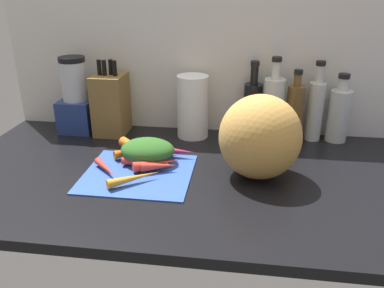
# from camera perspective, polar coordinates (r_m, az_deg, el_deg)

# --- Properties ---
(ground_plane) EXTENTS (1.70, 0.80, 0.03)m
(ground_plane) POSITION_cam_1_polar(r_m,az_deg,el_deg) (1.22, 4.49, -4.89)
(ground_plane) COLOR black
(wall_back) EXTENTS (1.70, 0.03, 0.60)m
(wall_back) POSITION_cam_1_polar(r_m,az_deg,el_deg) (1.49, 5.86, 13.00)
(wall_back) COLOR silver
(wall_back) RESTS_ON ground_plane
(cutting_board) EXTENTS (0.32, 0.30, 0.01)m
(cutting_board) POSITION_cam_1_polar(r_m,az_deg,el_deg) (1.22, -7.71, -4.12)
(cutting_board) COLOR #2D51B7
(cutting_board) RESTS_ON ground_plane
(carrot_0) EXTENTS (0.14, 0.10, 0.03)m
(carrot_0) POSITION_cam_1_polar(r_m,az_deg,el_deg) (1.22, -5.10, -2.83)
(carrot_0) COLOR red
(carrot_0) RESTS_ON cutting_board
(carrot_1) EXTENTS (0.11, 0.06, 0.03)m
(carrot_1) POSITION_cam_1_polar(r_m,az_deg,el_deg) (1.21, -4.77, -3.19)
(carrot_1) COLOR red
(carrot_1) RESTS_ON cutting_board
(carrot_2) EXTENTS (0.15, 0.14, 0.04)m
(carrot_2) POSITION_cam_1_polar(r_m,az_deg,el_deg) (1.32, -6.06, -0.87)
(carrot_2) COLOR #B2264C
(carrot_2) RESTS_ON cutting_board
(carrot_3) EXTENTS (0.11, 0.04, 0.03)m
(carrot_3) POSITION_cam_1_polar(r_m,az_deg,el_deg) (1.24, -7.70, -2.72)
(carrot_3) COLOR red
(carrot_3) RESTS_ON cutting_board
(carrot_4) EXTENTS (0.12, 0.12, 0.02)m
(carrot_4) POSITION_cam_1_polar(r_m,az_deg,el_deg) (1.26, -4.51, -2.25)
(carrot_4) COLOR red
(carrot_4) RESTS_ON cutting_board
(carrot_5) EXTENTS (0.12, 0.10, 0.03)m
(carrot_5) POSITION_cam_1_polar(r_m,az_deg,el_deg) (1.32, -8.58, -1.06)
(carrot_5) COLOR orange
(carrot_5) RESTS_ON cutting_board
(carrot_6) EXTENTS (0.14, 0.12, 0.03)m
(carrot_6) POSITION_cam_1_polar(r_m,az_deg,el_deg) (1.15, -8.33, -4.85)
(carrot_6) COLOR orange
(carrot_6) RESTS_ON cutting_board
(carrot_7) EXTENTS (0.10, 0.08, 0.02)m
(carrot_7) POSITION_cam_1_polar(r_m,az_deg,el_deg) (1.26, -5.85, -2.21)
(carrot_7) COLOR orange
(carrot_7) RESTS_ON cutting_board
(carrot_8) EXTENTS (0.13, 0.04, 0.04)m
(carrot_8) POSITION_cam_1_polar(r_m,az_deg,el_deg) (1.30, -2.55, -1.02)
(carrot_8) COLOR #B2264C
(carrot_8) RESTS_ON cutting_board
(carrot_9) EXTENTS (0.10, 0.11, 0.02)m
(carrot_9) POSITION_cam_1_polar(r_m,az_deg,el_deg) (1.23, -12.25, -3.39)
(carrot_9) COLOR red
(carrot_9) RESTS_ON cutting_board
(carrot_10) EXTENTS (0.16, 0.14, 0.04)m
(carrot_10) POSITION_cam_1_polar(r_m,az_deg,el_deg) (1.33, -7.75, -0.67)
(carrot_10) COLOR orange
(carrot_10) RESTS_ON cutting_board
(carrot_11) EXTENTS (0.14, 0.11, 0.03)m
(carrot_11) POSITION_cam_1_polar(r_m,az_deg,el_deg) (1.25, -5.13, -2.24)
(carrot_11) COLOR orange
(carrot_11) RESTS_ON cutting_board
(carrot_greens_pile) EXTENTS (0.17, 0.13, 0.07)m
(carrot_greens_pile) POSITION_cam_1_polar(r_m,az_deg,el_deg) (1.27, -6.39, -0.89)
(carrot_greens_pile) COLOR #2D6023
(carrot_greens_pile) RESTS_ON cutting_board
(winter_squash) EXTENTS (0.24, 0.22, 0.25)m
(winter_squash) POSITION_cam_1_polar(r_m,az_deg,el_deg) (1.17, 9.72, 1.05)
(winter_squash) COLOR gold
(winter_squash) RESTS_ON ground_plane
(knife_block) EXTENTS (0.11, 0.13, 0.28)m
(knife_block) POSITION_cam_1_polar(r_m,az_deg,el_deg) (1.52, -11.57, 5.65)
(knife_block) COLOR brown
(knife_block) RESTS_ON ground_plane
(blender_appliance) EXTENTS (0.13, 0.13, 0.28)m
(blender_appliance) POSITION_cam_1_polar(r_m,az_deg,el_deg) (1.57, -16.27, 6.09)
(blender_appliance) COLOR navy
(blender_appliance) RESTS_ON ground_plane
(paper_towel_roll) EXTENTS (0.11, 0.11, 0.23)m
(paper_towel_roll) POSITION_cam_1_polar(r_m,az_deg,el_deg) (1.46, 0.11, 5.38)
(paper_towel_roll) COLOR white
(paper_towel_roll) RESTS_ON ground_plane
(bottle_0) EXTENTS (0.07, 0.07, 0.28)m
(bottle_0) POSITION_cam_1_polar(r_m,az_deg,el_deg) (1.47, 8.65, 5.09)
(bottle_0) COLOR black
(bottle_0) RESTS_ON ground_plane
(bottle_1) EXTENTS (0.07, 0.07, 0.31)m
(bottle_1) POSITION_cam_1_polar(r_m,az_deg,el_deg) (1.44, 11.52, 4.99)
(bottle_1) COLOR silver
(bottle_1) RESTS_ON ground_plane
(bottle_2) EXTENTS (0.06, 0.06, 0.26)m
(bottle_2) POSITION_cam_1_polar(r_m,az_deg,el_deg) (1.46, 14.46, 4.46)
(bottle_2) COLOR brown
(bottle_2) RESTS_ON ground_plane
(bottle_3) EXTENTS (0.06, 0.06, 0.29)m
(bottle_3) POSITION_cam_1_polar(r_m,az_deg,el_deg) (1.49, 17.26, 4.91)
(bottle_3) COLOR silver
(bottle_3) RESTS_ON ground_plane
(bottle_4) EXTENTS (0.08, 0.08, 0.25)m
(bottle_4) POSITION_cam_1_polar(r_m,az_deg,el_deg) (1.51, 20.29, 4.08)
(bottle_4) COLOR silver
(bottle_4) RESTS_ON ground_plane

